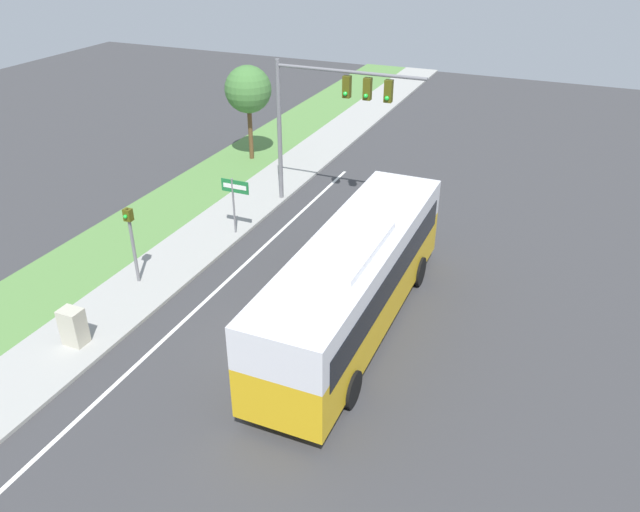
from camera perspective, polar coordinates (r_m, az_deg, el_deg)
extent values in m
plane|color=#38383A|center=(19.90, -3.79, -8.41)|extent=(80.00, 80.00, 0.00)
cube|color=#9E9E99|center=(22.92, -17.82, -4.17)|extent=(2.80, 80.00, 0.12)
cube|color=#568442|center=(24.96, -23.48, -2.44)|extent=(3.60, 80.00, 0.10)
cube|color=silver|center=(21.51, -12.44, -5.91)|extent=(0.14, 30.00, 0.01)
cube|color=gold|center=(20.14, 3.15, -3.63)|extent=(2.56, 11.24, 1.57)
cube|color=silver|center=(19.41, 3.26, -0.07)|extent=(2.56, 11.24, 1.29)
cube|color=black|center=(19.63, 3.23, -1.20)|extent=(2.60, 10.34, 0.97)
cube|color=silver|center=(18.35, 2.41, 0.83)|extent=(1.79, 3.94, 0.24)
cylinder|color=black|center=(23.67, 3.28, -0.20)|extent=(0.28, 1.08, 1.08)
cylinder|color=black|center=(23.07, 9.01, -1.38)|extent=(0.28, 1.08, 1.08)
cylinder|color=black|center=(18.36, -4.45, -10.01)|extent=(0.28, 1.08, 1.08)
cylinder|color=black|center=(17.59, 2.85, -12.03)|extent=(0.28, 1.08, 1.08)
cylinder|color=slate|center=(28.75, -3.72, 11.14)|extent=(0.20, 0.20, 6.54)
cylinder|color=slate|center=(26.67, 2.67, 16.48)|extent=(6.58, 0.14, 0.14)
cube|color=#47470F|center=(26.84, 2.47, 15.20)|extent=(0.32, 0.28, 0.90)
sphere|color=#1ED838|center=(26.74, 2.32, 14.60)|extent=(0.18, 0.18, 0.18)
cube|color=#47470F|center=(26.54, 4.36, 14.99)|extent=(0.32, 0.28, 0.90)
sphere|color=#1ED838|center=(26.44, 4.20, 14.38)|extent=(0.18, 0.18, 0.18)
cube|color=#47470F|center=(26.27, 6.28, 14.75)|extent=(0.32, 0.28, 0.90)
sphere|color=#1ED838|center=(26.17, 6.13, 14.14)|extent=(0.18, 0.18, 0.18)
cylinder|color=slate|center=(23.31, -16.68, 0.75)|extent=(0.12, 0.12, 3.02)
cube|color=#47470F|center=(22.75, -17.14, 3.62)|extent=(0.28, 0.24, 0.44)
sphere|color=#1ED838|center=(22.65, -17.37, 3.46)|extent=(0.14, 0.14, 0.14)
cylinder|color=slate|center=(26.21, -7.88, 4.42)|extent=(0.08, 0.08, 2.56)
cube|color=#196B33|center=(25.77, -7.78, 6.32)|extent=(1.26, 0.03, 0.54)
cube|color=white|center=(25.76, -7.81, 6.31)|extent=(1.07, 0.01, 0.19)
cube|color=#B7B29E|center=(21.00, -21.63, -6.02)|extent=(0.70, 0.55, 1.23)
cylinder|color=brown|center=(34.57, -6.38, 11.27)|extent=(0.24, 0.24, 3.05)
sphere|color=#427538|center=(33.96, -6.60, 14.90)|extent=(2.46, 2.46, 2.46)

